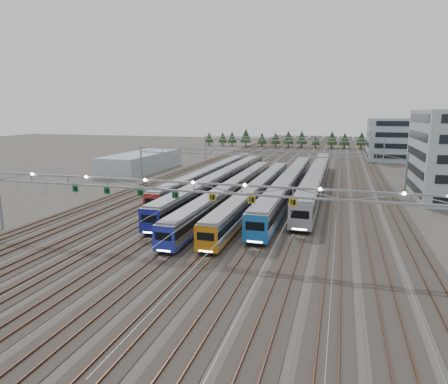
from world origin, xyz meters
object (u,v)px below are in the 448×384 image
(train_b, at_px, (224,180))
(depot_bldg_mid, at_px, (446,154))
(gantry_mid, at_px, (262,157))
(depot_bldg_north, at_px, (403,139))
(train_c, at_px, (233,191))
(train_e, at_px, (289,185))
(gantry_near, at_px, (193,189))
(west_shed, at_px, (142,162))
(train_d, at_px, (258,192))
(gantry_far, at_px, (289,142))
(train_a, at_px, (214,174))
(train_f, at_px, (316,178))

(train_b, bearing_deg, depot_bldg_mid, 34.44)
(gantry_mid, bearing_deg, depot_bldg_north, 59.81)
(train_c, bearing_deg, train_e, 39.57)
(gantry_near, bearing_deg, west_shed, 122.89)
(train_d, relative_size, depot_bldg_north, 2.54)
(gantry_far, xyz_separation_m, depot_bldg_north, (35.11, 15.34, 0.48))
(train_e, distance_m, gantry_mid, 10.79)
(depot_bldg_north, bearing_deg, gantry_far, -156.40)
(train_a, relative_size, train_c, 1.07)
(train_d, distance_m, depot_bldg_mid, 57.03)
(train_d, bearing_deg, train_f, 60.43)
(train_c, distance_m, gantry_mid, 15.58)
(train_f, bearing_deg, gantry_far, 104.39)
(train_b, relative_size, train_c, 1.14)
(train_b, relative_size, train_e, 1.07)
(train_c, height_order, train_d, train_d)
(gantry_near, bearing_deg, depot_bldg_mid, 58.92)
(gantry_mid, bearing_deg, train_b, -142.71)
(train_e, xyz_separation_m, gantry_far, (-6.75, 52.34, 4.14))
(train_f, height_order, depot_bldg_mid, depot_bldg_mid)
(train_c, relative_size, gantry_near, 1.03)
(train_e, relative_size, train_f, 0.94)
(gantry_near, bearing_deg, train_a, 104.85)
(gantry_near, bearing_deg, gantry_far, 89.97)
(gantry_near, relative_size, gantry_far, 1.00)
(gantry_far, bearing_deg, train_c, -92.16)
(train_c, relative_size, depot_bldg_mid, 3.63)
(train_f, relative_size, depot_bldg_mid, 4.10)
(gantry_far, distance_m, depot_bldg_mid, 44.30)
(train_b, bearing_deg, train_d, -46.75)
(depot_bldg_north, bearing_deg, west_shed, -147.16)
(train_a, height_order, west_shed, west_shed)
(train_b, bearing_deg, train_e, -9.25)
(train_c, distance_m, gantry_far, 59.98)
(train_c, distance_m, train_e, 11.68)
(depot_bldg_north, bearing_deg, train_b, -122.59)
(train_d, height_order, gantry_near, gantry_near)
(train_c, height_order, gantry_far, gantry_far)
(train_a, height_order, gantry_far, gantry_far)
(train_f, bearing_deg, gantry_mid, -174.14)
(gantry_near, height_order, west_shed, gantry_near)
(train_c, relative_size, train_d, 1.04)
(train_a, height_order, train_f, train_f)
(gantry_far, bearing_deg, train_a, -104.71)
(gantry_near, bearing_deg, train_e, 78.29)
(west_shed, bearing_deg, gantry_near, -57.11)
(depot_bldg_mid, bearing_deg, gantry_mid, -146.05)
(train_d, bearing_deg, west_shed, 142.05)
(train_d, relative_size, train_f, 0.85)
(west_shed, bearing_deg, depot_bldg_north, 32.84)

